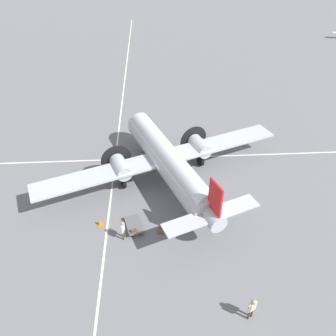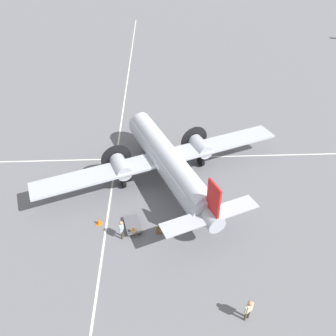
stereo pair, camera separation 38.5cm
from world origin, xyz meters
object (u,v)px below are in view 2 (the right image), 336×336
crew_foreground (249,309)px  suitcase_near_door (159,230)px  suitcase_upright_spare (134,232)px  traffic_cone (99,221)px  baggage_cart (133,225)px  passenger_boarding (122,228)px  airliner_main (166,158)px

crew_foreground → suitcase_near_door: crew_foreground is taller
suitcase_upright_spare → traffic_cone: 3.06m
baggage_cart → traffic_cone: size_ratio=3.84×
suitcase_upright_spare → baggage_cart: size_ratio=0.29×
traffic_cone → suitcase_upright_spare: bearing=-23.4°
passenger_boarding → suitcase_upright_spare: 1.18m
baggage_cart → passenger_boarding: bearing=131.5°
airliner_main → suitcase_upright_spare: (-2.70, -6.57, -2.14)m
airliner_main → traffic_cone: bearing=112.8°
passenger_boarding → traffic_cone: size_ratio=2.94×
suitcase_near_door → suitcase_upright_spare: size_ratio=0.96×
airliner_main → passenger_boarding: (-3.55, -6.83, -1.38)m
suitcase_near_door → baggage_cart: 2.18m
baggage_cart → airliner_main: bearing=-39.7°
crew_foreground → suitcase_upright_spare: 9.89m
baggage_cart → traffic_cone: traffic_cone is taller
suitcase_near_door → airliner_main: bearing=83.2°
suitcase_upright_spare → baggage_cart: 0.79m
suitcase_upright_spare → suitcase_near_door: bearing=2.2°
airliner_main → passenger_boarding: airliner_main is taller
passenger_boarding → suitcase_near_door: size_ratio=2.80×
crew_foreground → airliner_main: bearing=78.6°
suitcase_near_door → suitcase_upright_spare: suitcase_upright_spare is taller
crew_foreground → passenger_boarding: 10.31m
traffic_cone → passenger_boarding: bearing=-37.1°
passenger_boarding → suitcase_near_door: bearing=-69.4°
crew_foreground → suitcase_near_door: size_ratio=2.98×
airliner_main → baggage_cart: (-2.84, -5.80, -2.17)m
passenger_boarding → baggage_cart: 1.49m
suitcase_near_door → passenger_boarding: bearing=-173.1°
baggage_cart → suitcase_upright_spare: bearing=176.5°
airliner_main → baggage_cart: bearing=132.5°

